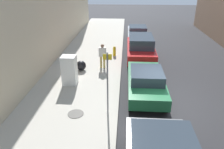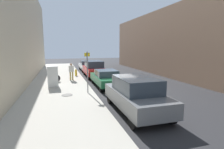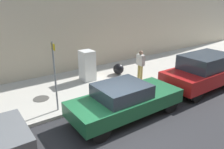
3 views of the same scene
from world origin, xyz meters
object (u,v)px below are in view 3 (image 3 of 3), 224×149
(parked_sedan_green, at_px, (125,100))
(parked_suv_red, at_px, (205,71))
(trash_bag, at_px, (118,69))
(discarded_refrigerator, at_px, (87,65))
(fire_hydrant, at_px, (178,68))
(pedestrian_walking_far, at_px, (140,63))
(street_sign_post, at_px, (55,74))

(parked_sedan_green, height_order, parked_suv_red, parked_suv_red)
(parked_sedan_green, bearing_deg, trash_bag, 146.33)
(parked_sedan_green, relative_size, parked_suv_red, 0.95)
(discarded_refrigerator, distance_m, parked_sedan_green, 4.18)
(discarded_refrigerator, bearing_deg, parked_sedan_green, -8.92)
(parked_sedan_green, bearing_deg, fire_hydrant, 109.22)
(discarded_refrigerator, bearing_deg, fire_hydrant, 65.65)
(pedestrian_walking_far, relative_size, parked_sedan_green, 0.35)
(fire_hydrant, relative_size, parked_suv_red, 0.15)
(fire_hydrant, distance_m, parked_sedan_green, 5.85)
(fire_hydrant, bearing_deg, pedestrian_walking_far, -104.62)
(street_sign_post, distance_m, fire_hydrant, 7.63)
(fire_hydrant, distance_m, parked_suv_red, 2.00)
(street_sign_post, xyz_separation_m, trash_bag, (-2.09, 4.61, -1.24))
(discarded_refrigerator, xyz_separation_m, fire_hydrant, (2.20, 4.87, -0.44))
(trash_bag, height_order, pedestrian_walking_far, pedestrian_walking_far)
(street_sign_post, distance_m, parked_suv_red, 7.45)
(trash_bag, relative_size, parked_suv_red, 0.13)
(trash_bag, bearing_deg, parked_sedan_green, -33.67)
(discarded_refrigerator, distance_m, street_sign_post, 3.62)
(fire_hydrant, xyz_separation_m, trash_bag, (-1.96, -2.93, -0.06))
(street_sign_post, relative_size, parked_sedan_green, 0.62)
(pedestrian_walking_far, bearing_deg, fire_hydrant, 83.30)
(discarded_refrigerator, xyz_separation_m, pedestrian_walking_far, (1.57, 2.44, 0.10))
(discarded_refrigerator, height_order, trash_bag, discarded_refrigerator)
(discarded_refrigerator, height_order, parked_sedan_green, discarded_refrigerator)
(pedestrian_walking_far, bearing_deg, trash_bag, -151.59)
(street_sign_post, relative_size, fire_hydrant, 3.82)
(parked_sedan_green, bearing_deg, discarded_refrigerator, 171.08)
(pedestrian_walking_far, height_order, parked_sedan_green, pedestrian_walking_far)
(street_sign_post, distance_m, trash_bag, 5.21)
(trash_bag, xyz_separation_m, parked_sedan_green, (3.89, -2.59, 0.28))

